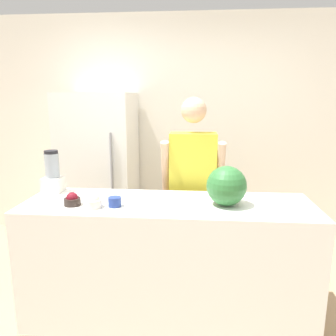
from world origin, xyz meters
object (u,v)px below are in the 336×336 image
watermelon (226,186)px  blender (53,174)px  refrigerator (100,171)px  bowl_small_blue (115,202)px  person (192,190)px  bowl_cream (93,202)px  bowl_cherries (72,200)px

watermelon → blender: bearing=169.0°
refrigerator → blender: bearing=-93.7°
watermelon → refrigerator: bearing=134.4°
blender → refrigerator: bearing=86.3°
bowl_small_blue → watermelon: bearing=4.1°
person → bowl_cream: size_ratio=13.24×
refrigerator → bowl_small_blue: refrigerator is taller
person → bowl_small_blue: (-0.53, -0.66, 0.09)m
bowl_cherries → bowl_cream: bowl_cream is taller
person → bowl_cherries: 1.07m
refrigerator → person: 1.27m
watermelon → bowl_small_blue: bearing=-175.9°
watermelon → blender: 1.38m
watermelon → bowl_cherries: (-1.08, -0.05, -0.11)m
person → bowl_small_blue: size_ratio=18.46×
person → bowl_cream: person is taller
bowl_cream → watermelon: bearing=5.5°
watermelon → blender: (-1.35, 0.26, -0.01)m
bowl_cherries → bowl_small_blue: bowl_cherries is taller
refrigerator → bowl_cream: bearing=-75.3°
refrigerator → person: refrigerator is taller
blender → bowl_small_blue: bearing=-28.7°
bowl_cream → bowl_cherries: bearing=167.9°
bowl_cherries → bowl_cream: (0.16, -0.03, 0.00)m
watermelon → bowl_cream: bearing=-174.5°
refrigerator → bowl_cherries: size_ratio=14.80×
person → watermelon: 0.68m
refrigerator → bowl_small_blue: 1.47m
refrigerator → watermelon: 1.85m
person → blender: 1.18m
bowl_cream → blender: (-0.44, 0.35, 0.10)m
person → bowl_cherries: (-0.84, -0.66, 0.10)m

